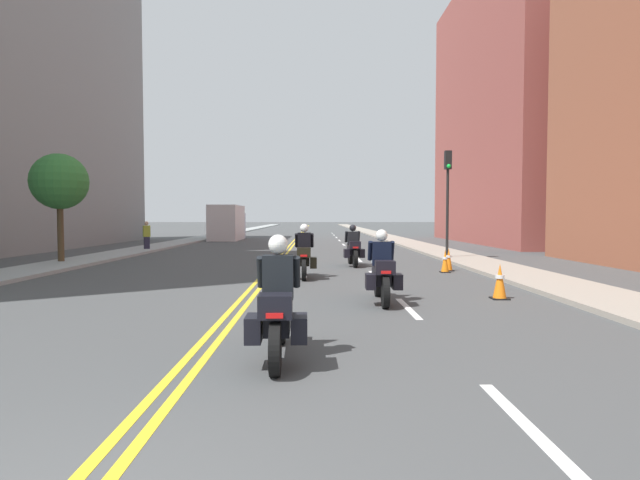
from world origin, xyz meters
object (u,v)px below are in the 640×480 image
object	(u,v)px
motorcycle_1	(382,273)
traffic_cone_0	(445,261)
traffic_cone_2	(500,281)
traffic_light_near	(448,185)
motorcycle_3	(353,249)
parked_truck	(228,224)
traffic_cone_1	(449,260)
street_tree_1	(59,182)
motorcycle_0	(278,311)
motorcycle_2	(304,256)
pedestrian_1	(147,236)

from	to	relation	value
motorcycle_1	traffic_cone_0	size ratio (longest dim) A/B	2.99
traffic_cone_2	traffic_light_near	size ratio (longest dim) A/B	0.17
motorcycle_1	traffic_cone_2	xyz separation A→B (m)	(2.76, 0.48, -0.25)
motorcycle_3	parked_truck	size ratio (longest dim) A/B	0.33
traffic_cone_1	street_tree_1	bearing A→B (deg)	169.93
traffic_cone_0	traffic_light_near	xyz separation A→B (m)	(1.42, 5.24, 2.88)
motorcycle_0	traffic_light_near	bearing A→B (deg)	66.98
motorcycle_2	motorcycle_3	size ratio (longest dim) A/B	0.98
motorcycle_3	traffic_cone_1	distance (m)	3.66
motorcycle_1	motorcycle_2	xyz separation A→B (m)	(-1.79, 4.49, 0.01)
motorcycle_0	motorcycle_2	distance (m)	8.95
motorcycle_3	traffic_cone_2	size ratio (longest dim) A/B	2.67
motorcycle_3	traffic_light_near	distance (m)	5.87
motorcycle_1	motorcycle_2	world-z (taller)	motorcycle_2
traffic_cone_2	parked_truck	xyz separation A→B (m)	(-11.37, 30.32, 0.87)
traffic_light_near	pedestrian_1	xyz separation A→B (m)	(-15.07, 5.77, -2.43)
motorcycle_0	pedestrian_1	size ratio (longest dim) A/B	1.34
motorcycle_1	traffic_light_near	distance (m)	12.39
motorcycle_2	motorcycle_3	world-z (taller)	motorcycle_2
motorcycle_0	motorcycle_3	xyz separation A→B (m)	(1.92, 12.82, -0.01)
traffic_cone_2	motorcycle_1	bearing A→B (deg)	-170.07
motorcycle_0	street_tree_1	size ratio (longest dim) A/B	0.50
parked_truck	motorcycle_0	bearing A→B (deg)	-79.29
motorcycle_0	motorcycle_3	world-z (taller)	motorcycle_0
motorcycle_2	traffic_cone_2	distance (m)	6.07
traffic_cone_1	pedestrian_1	size ratio (longest dim) A/B	0.48
motorcycle_3	street_tree_1	xyz separation A→B (m)	(-11.52, 0.87, 2.60)
motorcycle_1	motorcycle_3	size ratio (longest dim) A/B	1.06
motorcycle_1	traffic_cone_2	size ratio (longest dim) A/B	2.83
parked_truck	motorcycle_3	bearing A→B (deg)	-69.04
motorcycle_1	parked_truck	world-z (taller)	parked_truck
motorcycle_2	motorcycle_3	distance (m)	4.27
motorcycle_3	traffic_cone_2	xyz separation A→B (m)	(2.77, -7.88, -0.24)
motorcycle_2	traffic_cone_1	xyz separation A→B (m)	(4.98, 2.13, -0.28)
motorcycle_1	motorcycle_2	size ratio (longest dim) A/B	1.08
motorcycle_0	pedestrian_1	distance (m)	23.26
parked_truck	traffic_cone_2	bearing A→B (deg)	-69.45
motorcycle_1	traffic_light_near	size ratio (longest dim) A/B	0.48
traffic_cone_2	traffic_cone_0	bearing A→B (deg)	88.29
motorcycle_1	motorcycle_3	bearing A→B (deg)	91.56
motorcycle_2	parked_truck	xyz separation A→B (m)	(-6.82, 26.32, 0.61)
pedestrian_1	street_tree_1	xyz separation A→B (m)	(-0.81, -7.84, 2.40)
motorcycle_3	traffic_cone_2	distance (m)	8.36
motorcycle_3	pedestrian_1	bearing A→B (deg)	137.89
motorcycle_3	traffic_cone_0	world-z (taller)	motorcycle_3
traffic_cone_2	pedestrian_1	distance (m)	21.39
traffic_cone_0	pedestrian_1	distance (m)	17.55
motorcycle_2	traffic_light_near	bearing A→B (deg)	47.62
motorcycle_0	street_tree_1	bearing A→B (deg)	123.73
traffic_light_near	parked_truck	distance (m)	23.50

